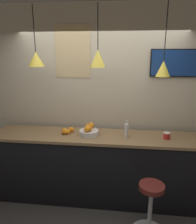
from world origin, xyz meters
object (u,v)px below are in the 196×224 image
at_px(fruit_bowl, 89,131).
at_px(juice_bottle, 126,130).
at_px(mounted_tv, 174,63).
at_px(spread_jar, 167,136).
at_px(bar_stool, 150,207).

distance_m(fruit_bowl, juice_bottle, 0.54).
bearing_deg(juice_bottle, fruit_bowl, 179.64).
bearing_deg(fruit_bowl, mounted_tv, 17.75).
relative_size(fruit_bowl, spread_jar, 3.04).
height_order(juice_bottle, spread_jar, juice_bottle).
bearing_deg(fruit_bowl, juice_bottle, -0.36).
relative_size(bar_stool, spread_jar, 7.62).
bearing_deg(mounted_tv, juice_bottle, -149.64).
distance_m(spread_jar, mounted_tv, 1.05).
xyz_separation_m(juice_bottle, spread_jar, (0.56, 0.00, -0.06)).
bearing_deg(spread_jar, fruit_bowl, 179.82).
bearing_deg(spread_jar, bar_stool, -111.58).
bearing_deg(fruit_bowl, bar_stool, -37.26).
bearing_deg(mounted_tv, bar_stool, -108.85).
bearing_deg(bar_stool, juice_bottle, 115.77).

